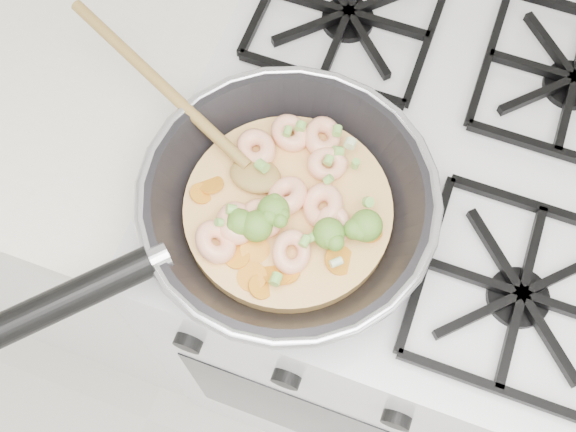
% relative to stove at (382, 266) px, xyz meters
% --- Properties ---
extents(stove, '(0.60, 0.60, 0.92)m').
position_rel_stove_xyz_m(stove, '(0.00, 0.00, 0.00)').
color(stove, white).
rests_on(stove, ground).
extents(skillet, '(0.48, 0.43, 0.09)m').
position_rel_stove_xyz_m(skillet, '(-0.13, -0.16, 0.50)').
color(skillet, black).
rests_on(skillet, stove).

